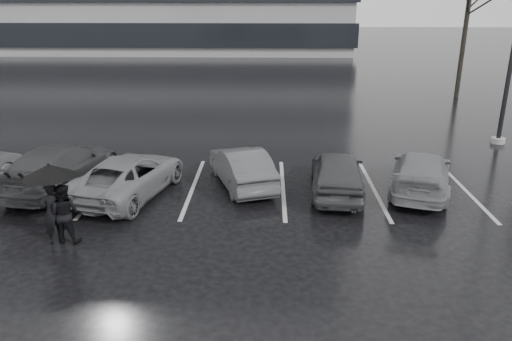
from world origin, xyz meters
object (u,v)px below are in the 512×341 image
object	(u,v)px
car_west_c	(61,166)
car_east	(421,172)
car_main	(337,172)
tree_north	(466,21)
car_west_b	(129,175)
car_west_a	(242,167)
pedestrian_left	(52,213)
pedestrian_right	(64,213)

from	to	relation	value
car_west_c	car_east	bearing A→B (deg)	-169.69
car_main	car_west_c	xyz separation A→B (m)	(-8.45, 0.27, 0.03)
car_main	tree_north	xyz separation A→B (m)	(8.80, 14.83, 3.60)
car_east	tree_north	distance (m)	16.30
car_west_b	car_west_a	bearing A→B (deg)	-150.59
car_west_a	car_east	xyz separation A→B (m)	(5.45, -0.33, -0.01)
car_west_a	car_east	world-z (taller)	car_west_a
pedestrian_left	pedestrian_right	bearing A→B (deg)	153.04
pedestrian_left	pedestrian_right	distance (m)	0.26
car_west_c	pedestrian_right	distance (m)	3.89
car_west_b	car_main	bearing A→B (deg)	-162.42
car_west_c	tree_north	bearing A→B (deg)	-129.25
car_main	tree_north	distance (m)	17.61
pedestrian_left	car_west_c	bearing A→B (deg)	-109.15
car_west_b	pedestrian_right	xyz separation A→B (m)	(-0.75, -3.00, 0.13)
tree_north	car_east	bearing A→B (deg)	-113.12
car_east	car_main	bearing A→B (deg)	22.82
car_west_c	tree_north	xyz separation A→B (m)	(17.24, 14.56, 3.57)
pedestrian_left	pedestrian_right	size ratio (longest dim) A/B	1.05
car_main	pedestrian_left	size ratio (longest dim) A/B	2.45
car_west_a	car_west_c	size ratio (longest dim) A/B	0.78
car_main	pedestrian_left	bearing A→B (deg)	29.97
pedestrian_left	tree_north	xyz separation A→B (m)	(16.00, 18.20, 3.48)
car_east	pedestrian_left	distance (m)	10.40
pedestrian_left	car_west_b	bearing A→B (deg)	-146.26
car_main	car_east	distance (m)	2.57
car_east	pedestrian_right	xyz separation A→B (m)	(-9.51, -3.54, 0.14)
car_west_a	car_west_c	distance (m)	5.56
car_west_c	pedestrian_right	size ratio (longest dim) A/B	3.17
car_east	pedestrian_right	distance (m)	10.15
car_west_a	tree_north	distance (m)	18.81
car_west_b	tree_north	xyz separation A→B (m)	(14.99, 15.15, 3.64)
tree_north	car_west_b	bearing A→B (deg)	-134.70
car_main	car_west_b	bearing A→B (deg)	7.87
car_main	pedestrian_right	size ratio (longest dim) A/B	2.57
car_west_a	car_east	bearing A→B (deg)	157.66
pedestrian_right	car_main	bearing A→B (deg)	-151.24
car_east	tree_north	world-z (taller)	tree_north
car_main	car_west_c	size ratio (longest dim) A/B	0.81
car_west_b	car_east	world-z (taller)	car_west_b
car_east	pedestrian_left	world-z (taller)	pedestrian_left
car_west_a	tree_north	xyz separation A→B (m)	(11.69, 14.28, 3.64)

